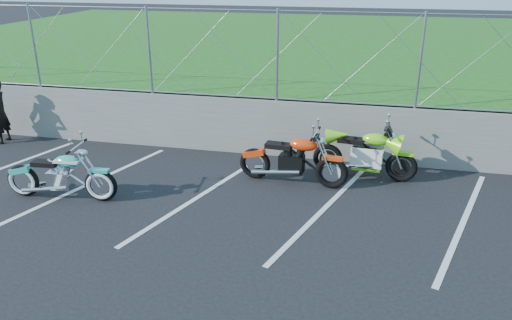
# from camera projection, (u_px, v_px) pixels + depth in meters

# --- Properties ---
(ground) EXTENTS (90.00, 90.00, 0.00)m
(ground) POSITION_uv_depth(u_px,v_px,m) (183.00, 219.00, 8.76)
(ground) COLOR black
(ground) RESTS_ON ground
(retaining_wall) EXTENTS (30.00, 0.22, 1.30)m
(retaining_wall) POSITION_uv_depth(u_px,v_px,m) (234.00, 125.00, 11.69)
(retaining_wall) COLOR slate
(retaining_wall) RESTS_ON ground
(grass_field) EXTENTS (30.00, 20.00, 1.30)m
(grass_field) POSITION_uv_depth(u_px,v_px,m) (296.00, 54.00, 20.76)
(grass_field) COLOR #1B5216
(grass_field) RESTS_ON ground
(chain_link_fence) EXTENTS (28.00, 0.03, 2.00)m
(chain_link_fence) POSITION_uv_depth(u_px,v_px,m) (233.00, 54.00, 11.08)
(chain_link_fence) COLOR gray
(chain_link_fence) RESTS_ON retaining_wall
(parking_lines) EXTENTS (18.29, 4.31, 0.01)m
(parking_lines) POSITION_uv_depth(u_px,v_px,m) (262.00, 201.00, 9.42)
(parking_lines) COLOR silver
(parking_lines) RESTS_ON ground
(cruiser_turquoise) EXTENTS (2.20, 0.69, 1.09)m
(cruiser_turquoise) POSITION_uv_depth(u_px,v_px,m) (62.00, 177.00, 9.38)
(cruiser_turquoise) COLOR black
(cruiser_turquoise) RESTS_ON ground
(naked_orange) EXTENTS (2.26, 0.77, 1.12)m
(naked_orange) POSITION_uv_depth(u_px,v_px,m) (294.00, 161.00, 10.02)
(naked_orange) COLOR black
(naked_orange) RESTS_ON ground
(sportbike_green) EXTENTS (2.16, 0.77, 1.12)m
(sportbike_green) POSITION_uv_depth(u_px,v_px,m) (366.00, 155.00, 10.31)
(sportbike_green) COLOR black
(sportbike_green) RESTS_ON ground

